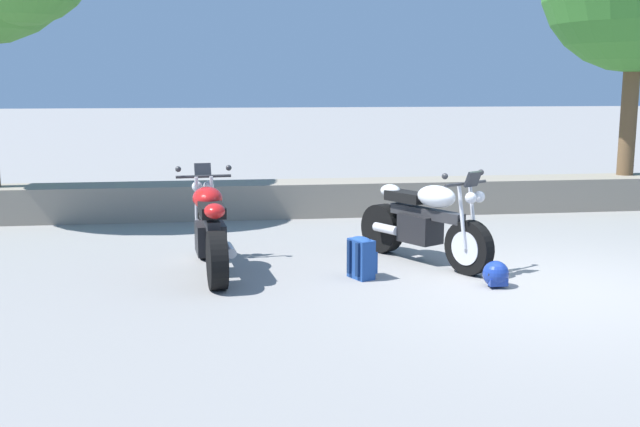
{
  "coord_description": "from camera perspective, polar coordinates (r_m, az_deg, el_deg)",
  "views": [
    {
      "loc": [
        -3.48,
        -7.19,
        2.13
      ],
      "look_at": [
        -2.35,
        1.2,
        0.65
      ],
      "focal_mm": 41.8,
      "sensor_mm": 36.0,
      "label": 1
    }
  ],
  "objects": [
    {
      "name": "ground_plane",
      "position": [
        8.27,
        17.57,
        -5.49
      ],
      "size": [
        120.0,
        120.0,
        0.0
      ],
      "primitive_type": "plane",
      "color": "gray"
    },
    {
      "name": "stone_wall",
      "position": [
        12.63,
        8.38,
        1.36
      ],
      "size": [
        36.0,
        0.8,
        0.55
      ],
      "primitive_type": "cube",
      "color": "gray",
      "rests_on": "ground"
    },
    {
      "name": "motorcycle_red_near_left",
      "position": [
        8.55,
        -8.43,
        -1.29
      ],
      "size": [
        0.68,
        2.07,
        1.18
      ],
      "color": "black",
      "rests_on": "ground"
    },
    {
      "name": "motorcycle_white_centre",
      "position": [
        8.98,
        8.02,
        -0.75
      ],
      "size": [
        1.21,
        1.86,
        1.18
      ],
      "color": "black",
      "rests_on": "ground"
    },
    {
      "name": "rider_backpack",
      "position": [
        8.25,
        3.21,
        -3.33
      ],
      "size": [
        0.33,
        0.35,
        0.47
      ],
      "color": "navy",
      "rests_on": "ground"
    },
    {
      "name": "rider_helmet",
      "position": [
        8.13,
        13.33,
        -4.55
      ],
      "size": [
        0.28,
        0.28,
        0.28
      ],
      "color": "navy",
      "rests_on": "ground"
    }
  ]
}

